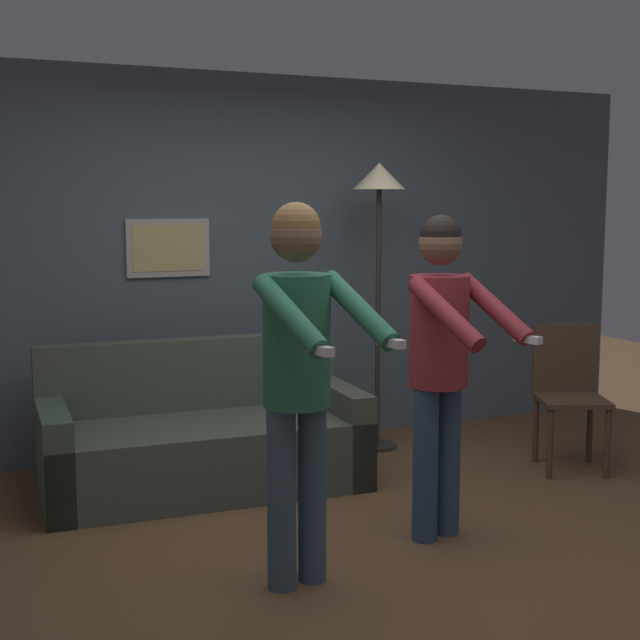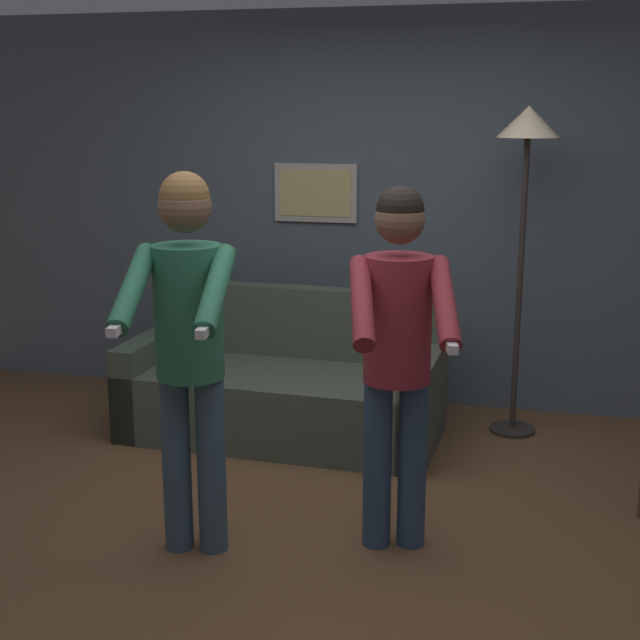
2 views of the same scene
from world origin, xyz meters
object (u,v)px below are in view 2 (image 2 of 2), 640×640
(person_standing_left, at_px, (188,329))
(couch, at_px, (284,391))
(person_standing_right, at_px, (398,338))
(torchiere_lamp, at_px, (526,158))

(person_standing_left, bearing_deg, couch, 90.44)
(couch, xyz_separation_m, person_standing_right, (0.89, -1.28, 0.72))
(couch, bearing_deg, torchiere_lamp, 15.00)
(torchiere_lamp, relative_size, person_standing_right, 1.20)
(torchiere_lamp, bearing_deg, couch, -165.00)
(person_standing_left, relative_size, person_standing_right, 1.04)
(torchiere_lamp, distance_m, person_standing_left, 2.43)
(torchiere_lamp, bearing_deg, person_standing_left, -125.60)
(torchiere_lamp, xyz_separation_m, person_standing_left, (-1.36, -1.91, -0.64))
(person_standing_left, bearing_deg, person_standing_right, 16.31)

